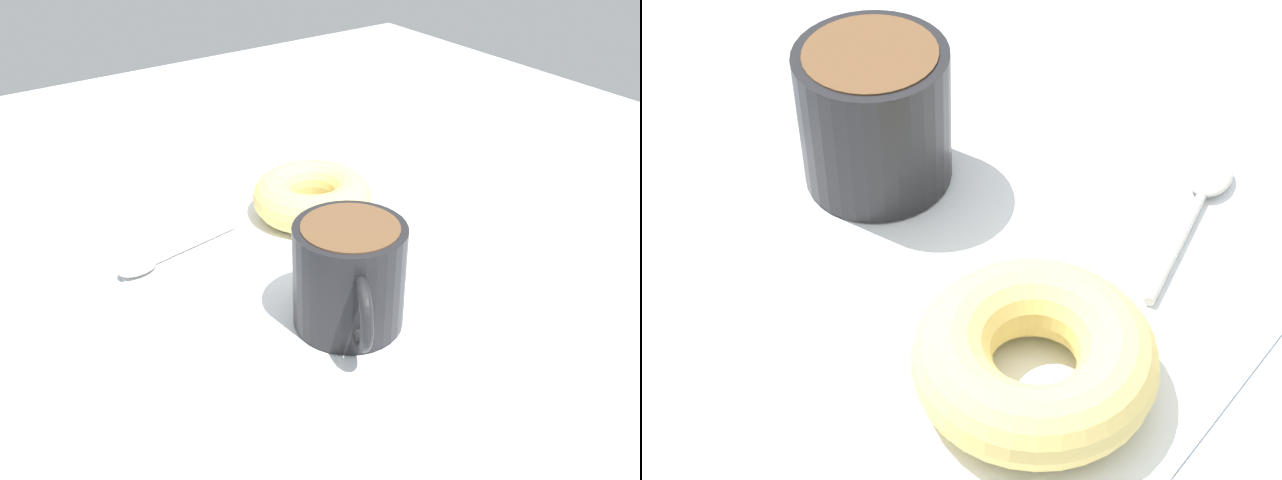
# 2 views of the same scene
# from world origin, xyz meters

# --- Properties ---
(ground_plane) EXTENTS (1.20, 1.20, 0.02)m
(ground_plane) POSITION_xyz_m (0.00, 0.00, -0.01)
(ground_plane) COLOR #B2BCC6
(napkin) EXTENTS (0.32, 0.32, 0.00)m
(napkin) POSITION_xyz_m (0.01, 0.00, 0.00)
(napkin) COLOR white
(napkin) RESTS_ON ground_plane
(coffee_cup) EXTENTS (0.11, 0.08, 0.08)m
(coffee_cup) POSITION_xyz_m (0.10, -0.03, 0.05)
(coffee_cup) COLOR black
(coffee_cup) RESTS_ON napkin
(donut) EXTENTS (0.12, 0.12, 0.04)m
(donut) POSITION_xyz_m (-0.06, 0.05, 0.02)
(donut) COLOR #E5C66B
(donut) RESTS_ON napkin
(spoon) EXTENTS (0.04, 0.12, 0.01)m
(spoon) POSITION_xyz_m (-0.06, -0.12, 0.01)
(spoon) COLOR #B7B2A8
(spoon) RESTS_ON napkin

